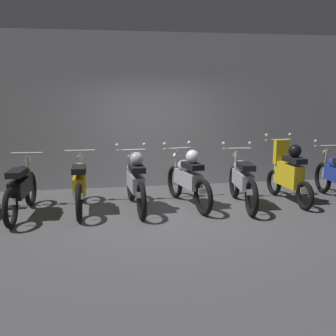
% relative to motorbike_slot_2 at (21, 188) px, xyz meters
% --- Properties ---
extents(ground_plane, '(80.00, 80.00, 0.00)m').
position_rel_motorbike_slot_2_xyz_m(ground_plane, '(2.47, -0.28, -0.49)').
color(ground_plane, '#4C4C4F').
extents(back_wall, '(16.89, 0.30, 3.36)m').
position_rel_motorbike_slot_2_xyz_m(back_wall, '(2.47, 2.01, 1.19)').
color(back_wall, '#9EA0A3').
rests_on(back_wall, ground).
extents(motorbike_slot_2, '(0.56, 1.95, 1.03)m').
position_rel_motorbike_slot_2_xyz_m(motorbike_slot_2, '(0.00, 0.00, 0.00)').
color(motorbike_slot_2, black).
rests_on(motorbike_slot_2, ground).
extents(motorbike_slot_3, '(0.56, 1.95, 1.03)m').
position_rel_motorbike_slot_2_xyz_m(motorbike_slot_3, '(0.99, 0.15, 0.00)').
color(motorbike_slot_3, black).
rests_on(motorbike_slot_3, ground).
extents(motorbike_slot_4, '(0.59, 1.95, 1.15)m').
position_rel_motorbike_slot_2_xyz_m(motorbike_slot_4, '(1.97, 0.06, 0.04)').
color(motorbike_slot_4, black).
rests_on(motorbike_slot_4, ground).
extents(motorbike_slot_5, '(0.64, 1.93, 1.15)m').
position_rel_motorbike_slot_2_xyz_m(motorbike_slot_5, '(2.96, 0.13, 0.04)').
color(motorbike_slot_5, black).
rests_on(motorbike_slot_5, ground).
extents(motorbike_slot_6, '(0.59, 1.95, 1.15)m').
position_rel_motorbike_slot_2_xyz_m(motorbike_slot_6, '(3.95, -0.06, 0.00)').
color(motorbike_slot_6, black).
rests_on(motorbike_slot_6, ground).
extents(motorbike_slot_7, '(0.59, 1.68, 1.29)m').
position_rel_motorbike_slot_2_xyz_m(motorbike_slot_7, '(4.93, 0.08, 0.08)').
color(motorbike_slot_7, black).
rests_on(motorbike_slot_7, ground).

